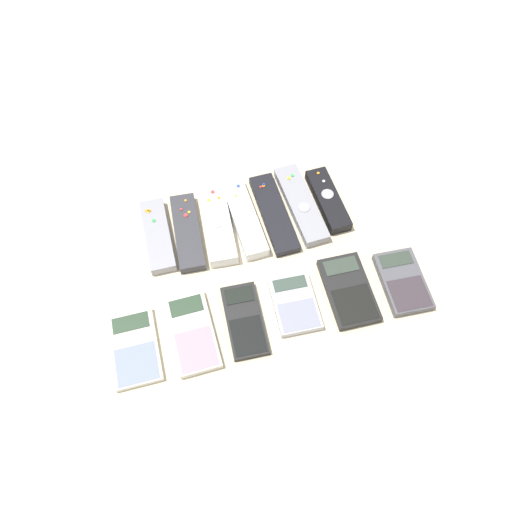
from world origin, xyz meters
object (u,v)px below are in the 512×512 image
object	(u,v)px
calculator_1	(193,333)
calculator_0	(135,348)
calculator_2	(244,320)
calculator_5	(403,281)
calculator_4	(348,290)
remote_6	(328,200)
remote_3	(246,217)
remote_1	(187,232)
remote_0	(158,235)
remote_2	(217,224)
remote_5	(301,204)
calculator_3	(295,304)
remote_4	(274,213)

from	to	relation	value
calculator_1	calculator_0	bearing A→B (deg)	179.64
calculator_2	calculator_5	size ratio (longest dim) A/B	1.09
calculator_0	calculator_4	size ratio (longest dim) A/B	0.94
calculator_0	calculator_1	size ratio (longest dim) A/B	0.91
remote_6	calculator_1	world-z (taller)	remote_6
remote_3	calculator_4	size ratio (longest dim) A/B	1.31
remote_1	calculator_4	world-z (taller)	remote_1
calculator_2	calculator_4	xyz separation A→B (m)	(0.21, 0.01, 0.00)
remote_0	remote_1	size ratio (longest dim) A/B	0.94
remote_2	calculator_5	size ratio (longest dim) A/B	1.41
calculator_0	calculator_2	world-z (taller)	same
remote_2	calculator_2	bearing A→B (deg)	-85.40
remote_0	calculator_1	size ratio (longest dim) A/B	1.09
remote_1	remote_5	bearing A→B (deg)	5.23
calculator_1	calculator_4	distance (m)	0.31
calculator_2	calculator_3	distance (m)	0.10
remote_6	calculator_3	xyz separation A→B (m)	(-0.14, -0.22, -0.00)
calculator_4	remote_6	bearing A→B (deg)	83.36
remote_5	remote_6	size ratio (longest dim) A/B	1.27
calculator_4	remote_0	bearing A→B (deg)	148.64
remote_0	calculator_4	world-z (taller)	remote_0
remote_4	calculator_5	distance (m)	0.30
remote_4	calculator_1	xyz separation A→B (m)	(-0.22, -0.22, -0.00)
remote_0	calculator_5	distance (m)	0.51
remote_6	calculator_0	xyz separation A→B (m)	(-0.45, -0.23, -0.01)
remote_3	remote_6	xyz separation A→B (m)	(0.18, -0.00, -0.00)
remote_2	remote_3	distance (m)	0.06
remote_3	calculator_3	bearing A→B (deg)	-81.72
calculator_1	remote_6	bearing A→B (deg)	31.85
remote_3	remote_4	xyz separation A→B (m)	(0.06, -0.00, -0.00)
remote_4	remote_0	bearing A→B (deg)	176.68
remote_1	remote_2	world-z (taller)	remote_2
calculator_4	calculator_5	bearing A→B (deg)	-3.51
remote_1	remote_6	distance (m)	0.31
calculator_1	calculator_4	xyz separation A→B (m)	(0.31, 0.01, 0.00)
calculator_0	calculator_5	distance (m)	0.53
remote_2	calculator_4	distance (m)	0.31
calculator_1	calculator_2	xyz separation A→B (m)	(0.10, 0.00, -0.00)
remote_2	calculator_3	size ratio (longest dim) A/B	1.59
remote_1	remote_2	size ratio (longest dim) A/B	0.95
calculator_5	remote_1	bearing A→B (deg)	153.41
calculator_5	calculator_4	bearing A→B (deg)	178.13
calculator_3	calculator_4	xyz separation A→B (m)	(0.11, 0.00, 0.00)
calculator_2	calculator_5	xyz separation A→B (m)	(0.32, -0.00, 0.00)
calculator_4	calculator_5	size ratio (longest dim) A/B	1.10
remote_2	remote_6	xyz separation A→B (m)	(0.25, 0.00, -0.00)
calculator_3	calculator_5	size ratio (longest dim) A/B	0.89
remote_6	calculator_2	world-z (taller)	remote_6
calculator_2	remote_4	bearing A→B (deg)	64.06
remote_1	calculator_3	world-z (taller)	remote_1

